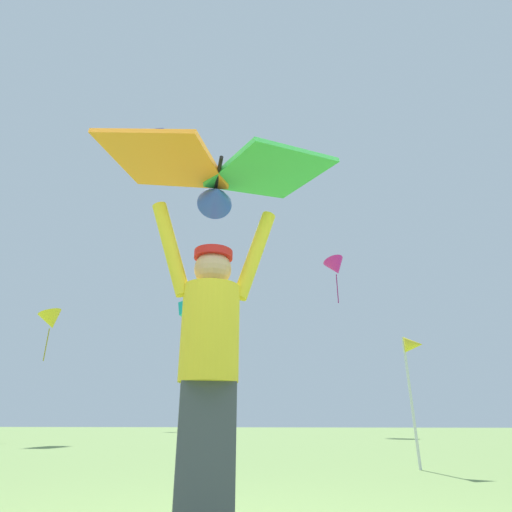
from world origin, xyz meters
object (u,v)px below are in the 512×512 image
object	(u,v)px
distant_kite_teal_high_right	(185,309)
kite_flyer_person	(209,361)
held_stunt_kite	(218,176)
distant_kite_blue_far_center	(160,136)
marker_flag	(413,353)
distant_kite_magenta_overhead_distant	(336,267)
distant_kite_yellow_high_left	(51,320)

from	to	relation	value
distant_kite_teal_high_right	kite_flyer_person	bearing A→B (deg)	-70.80
held_stunt_kite	distant_kite_blue_far_center	size ratio (longest dim) A/B	1.30
kite_flyer_person	distant_kite_blue_far_center	world-z (taller)	distant_kite_blue_far_center
held_stunt_kite	distant_kite_teal_high_right	bearing A→B (deg)	109.20
kite_flyer_person	distant_kite_teal_high_right	world-z (taller)	distant_kite_teal_high_right
marker_flag	distant_kite_blue_far_center	bearing A→B (deg)	125.60
kite_flyer_person	marker_flag	world-z (taller)	kite_flyer_person
kite_flyer_person	held_stunt_kite	xyz separation A→B (m)	(0.02, -0.06, 1.20)
held_stunt_kite	distant_kite_magenta_overhead_distant	xyz separation A→B (m)	(1.91, 23.01, 7.79)
distant_kite_magenta_overhead_distant	distant_kite_yellow_high_left	xyz separation A→B (m)	(-11.87, -10.58, -5.52)
distant_kite_yellow_high_left	distant_kite_teal_high_right	size ratio (longest dim) A/B	1.33
distant_kite_teal_high_right	marker_flag	world-z (taller)	distant_kite_teal_high_right
held_stunt_kite	distant_kite_yellow_high_left	xyz separation A→B (m)	(-9.97, 12.43, 2.28)
held_stunt_kite	distant_kite_yellow_high_left	bearing A→B (deg)	128.73
distant_kite_magenta_overhead_distant	distant_kite_yellow_high_left	bearing A→B (deg)	-138.28
marker_flag	kite_flyer_person	bearing A→B (deg)	-115.04
held_stunt_kite	distant_kite_yellow_high_left	world-z (taller)	distant_kite_yellow_high_left
distant_kite_blue_far_center	distant_kite_teal_high_right	distance (m)	15.44
distant_kite_teal_high_right	distant_kite_blue_far_center	bearing A→B (deg)	-85.27
held_stunt_kite	distant_kite_magenta_overhead_distant	distance (m)	24.37
held_stunt_kite	marker_flag	size ratio (longest dim) A/B	0.83
distant_kite_magenta_overhead_distant	marker_flag	size ratio (longest dim) A/B	1.71
held_stunt_kite	distant_kite_teal_high_right	distance (m)	36.02
distant_kite_magenta_overhead_distant	distant_kite_yellow_high_left	size ratio (longest dim) A/B	1.52
distant_kite_magenta_overhead_distant	marker_flag	world-z (taller)	distant_kite_magenta_overhead_distant
kite_flyer_person	distant_kite_yellow_high_left	xyz separation A→B (m)	(-9.94, 12.37, 3.47)
distant_kite_yellow_high_left	distant_kite_teal_high_right	distance (m)	21.59
distant_kite_magenta_overhead_distant	distant_kite_yellow_high_left	distance (m)	16.83
held_stunt_kite	distant_kite_magenta_overhead_distant	size ratio (longest dim) A/B	0.48
held_stunt_kite	distant_kite_teal_high_right	xyz separation A→B (m)	(-11.53, 33.12, 8.20)
distant_kite_blue_far_center	kite_flyer_person	bearing A→B (deg)	-64.28
distant_kite_magenta_overhead_distant	distant_kite_teal_high_right	size ratio (longest dim) A/B	2.02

